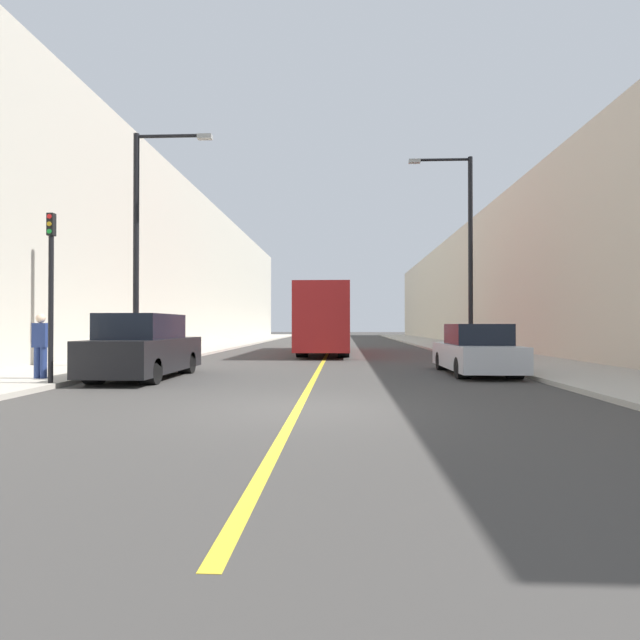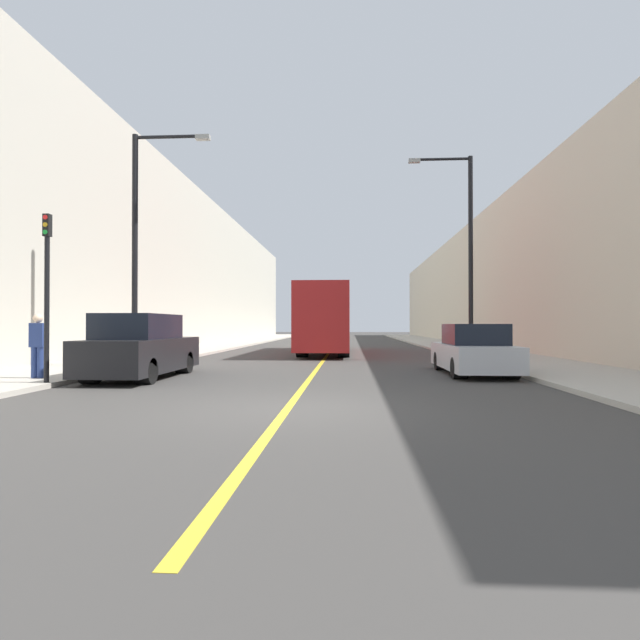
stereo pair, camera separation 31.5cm
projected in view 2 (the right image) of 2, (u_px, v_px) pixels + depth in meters
name	position (u px, v px, depth m)	size (l,w,h in m)	color
ground_plane	(287.00, 409.00, 9.06)	(200.00, 200.00, 0.00)	#3F3D3A
sidewalk_left	(233.00, 344.00, 39.48)	(3.99, 72.00, 0.12)	#B2AA9E
sidewalk_right	(440.00, 344.00, 38.52)	(3.99, 72.00, 0.12)	#B2AA9E
building_row_left	(184.00, 271.00, 39.78)	(4.00, 72.00, 11.74)	#B7B2A3
building_row_right	(492.00, 285.00, 38.33)	(4.00, 72.00, 9.20)	beige
road_center_line	(335.00, 344.00, 39.00)	(0.16, 72.00, 0.01)	gold
bus	(327.00, 319.00, 27.18)	(2.51, 11.65, 3.47)	#AD1E1E
parked_suv_left	(141.00, 348.00, 14.32)	(1.88, 4.80, 1.84)	black
car_right_near	(473.00, 352.00, 15.40)	(1.84, 4.57, 1.56)	silver
street_lamp_left	(141.00, 234.00, 17.44)	(2.77, 0.24, 8.09)	black
street_lamp_right	(466.00, 244.00, 21.61)	(2.77, 0.24, 8.74)	black
traffic_light	(47.00, 291.00, 12.21)	(0.16, 0.18, 4.13)	black
pedestrian	(38.00, 345.00, 13.26)	(0.37, 0.24, 1.70)	navy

